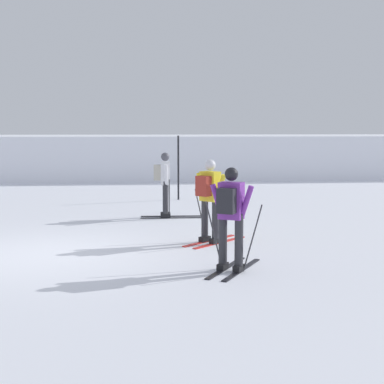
{
  "coord_description": "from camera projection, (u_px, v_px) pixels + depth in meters",
  "views": [
    {
      "loc": [
        1.67,
        -10.38,
        2.33
      ],
      "look_at": [
        2.92,
        2.11,
        0.9
      ],
      "focal_mm": 52.19,
      "sensor_mm": 36.0,
      "label": 1
    }
  ],
  "objects": [
    {
      "name": "ground_plane",
      "position": [
        47.0,
        255.0,
        10.36
      ],
      "size": [
        120.0,
        120.0,
        0.0
      ],
      "primitive_type": "plane",
      "color": "white"
    },
    {
      "name": "far_snow_ridge",
      "position": [
        103.0,
        155.0,
        28.16
      ],
      "size": [
        80.0,
        8.8,
        1.99
      ],
      "primitive_type": "cube",
      "color": "white",
      "rests_on": "ground"
    },
    {
      "name": "skier_white",
      "position": [
        164.0,
        181.0,
        14.59
      ],
      "size": [
        1.61,
        1.0,
        1.71
      ],
      "color": "black",
      "rests_on": "ground"
    },
    {
      "name": "skier_purple",
      "position": [
        231.0,
        214.0,
        9.01
      ],
      "size": [
        1.14,
        1.56,
        1.71
      ],
      "color": "black",
      "rests_on": "ground"
    },
    {
      "name": "skier_yellow",
      "position": [
        209.0,
        197.0,
        11.28
      ],
      "size": [
        1.42,
        1.36,
        1.71
      ],
      "color": "red",
      "rests_on": "ground"
    },
    {
      "name": "trail_marker_pole",
      "position": [
        178.0,
        168.0,
        18.26
      ],
      "size": [
        0.06,
        0.06,
        2.1
      ],
      "primitive_type": "cylinder",
      "color": "black",
      "rests_on": "ground"
    }
  ]
}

